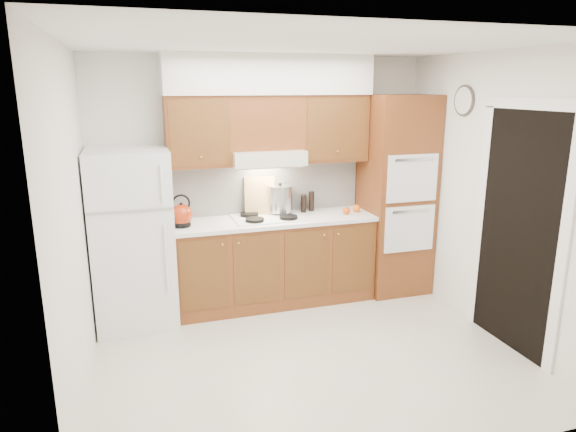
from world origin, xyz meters
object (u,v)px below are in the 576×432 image
Objects in this scene: oven_cabinet at (395,195)px; stock_pot at (280,199)px; kettle at (182,215)px; fridge at (133,239)px.

oven_cabinet is 7.94× the size of stock_pot.
stock_pot is (-1.30, 0.17, 0.01)m from oven_cabinet.
fridge is at bearing 174.06° from kettle.
fridge is 0.78× the size of oven_cabinet.
kettle is at bearing -179.33° from oven_cabinet.
fridge is at bearing -179.30° from oven_cabinet.
fridge is 0.51m from kettle.
kettle is (0.48, 0.01, 0.20)m from fridge.
fridge is 6.20× the size of stock_pot.
oven_cabinet is (2.85, 0.03, 0.24)m from fridge.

